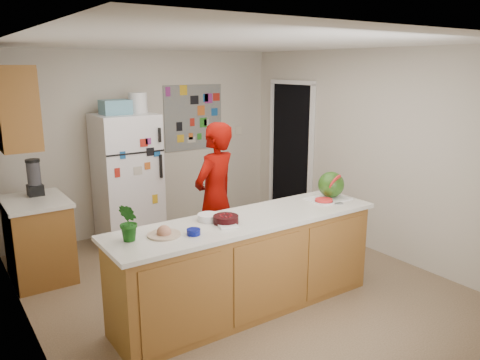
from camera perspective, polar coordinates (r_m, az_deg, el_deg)
floor at (r=5.18m, az=-0.53°, el=-12.62°), size 4.00×4.50×0.02m
wall_back at (r=6.73m, az=-11.34°, el=4.57°), size 4.00×0.02×2.50m
wall_left at (r=4.04m, az=-25.02°, el=-2.51°), size 0.02×4.50×2.50m
wall_right at (r=6.09m, az=15.42°, el=3.39°), size 0.02×4.50×2.50m
ceiling at (r=4.65m, az=-0.60°, el=16.43°), size 4.00×4.50×0.02m
doorway at (r=7.12m, az=6.29°, el=3.37°), size 0.03×0.85×2.04m
peninsula_base at (r=4.52m, az=0.89°, el=-10.46°), size 2.60×0.62×0.88m
peninsula_top at (r=4.35m, az=0.92°, el=-4.93°), size 2.68×0.70×0.04m
side_counter_base at (r=5.61m, az=-23.31°, el=-6.82°), size 0.60×0.80×0.86m
side_counter_top at (r=5.48m, az=-23.75°, el=-2.39°), size 0.64×0.84×0.04m
upper_cabinets at (r=5.23m, az=-26.13°, el=8.07°), size 0.35×1.00×0.80m
refrigerator at (r=6.29m, az=-13.57°, el=0.11°), size 0.75×0.70×1.70m
fridge_top_bin at (r=6.11m, az=-14.95°, el=8.58°), size 0.35×0.28×0.18m
photo_collage at (r=6.99m, az=-5.68°, el=7.59°), size 0.95×0.01×0.95m
person at (r=5.24m, az=-3.04°, el=-2.21°), size 0.73×0.62×1.70m
blender_appliance at (r=5.60m, az=-23.79°, el=0.16°), size 0.14×0.14×0.38m
cutting_board at (r=5.02m, az=10.65°, el=-2.29°), size 0.43×0.32×0.01m
watermelon at (r=5.04m, az=11.04°, el=-0.55°), size 0.28×0.28×0.28m
watermelon_slice at (r=4.91m, az=10.18°, el=-2.43°), size 0.18×0.18×0.02m
cherry_bowl at (r=4.20m, az=-1.74°, el=-4.83°), size 0.29×0.29×0.07m
white_bowl at (r=4.28m, az=-3.88°, el=-4.55°), size 0.26×0.26×0.06m
cobalt_bowl at (r=3.94m, az=-5.68°, el=-6.31°), size 0.12×0.12×0.05m
plate at (r=3.96m, az=-9.24°, el=-6.60°), size 0.32×0.32×0.02m
paper_towel at (r=4.12m, az=-1.52°, el=-5.58°), size 0.19×0.18×0.02m
keys at (r=4.88m, az=11.96°, el=-2.82°), size 0.09×0.07×0.01m
potted_plant at (r=3.84m, az=-13.36°, el=-5.06°), size 0.14×0.18×0.32m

